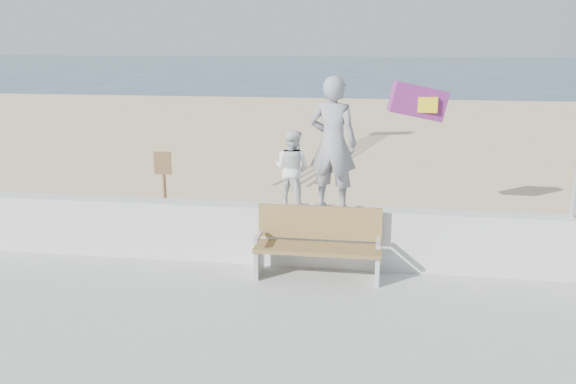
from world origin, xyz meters
The scene contains 8 objects.
ground centered at (0.00, 0.00, 0.00)m, with size 220.00×220.00×0.00m, color #2D475B.
sand centered at (0.00, 9.00, 0.04)m, with size 90.00×40.00×0.08m, color beige.
seawall centered at (0.00, 2.00, 0.63)m, with size 30.00×0.35×0.90m, color silver.
adult centered at (0.83, 2.00, 2.05)m, with size 0.71×0.47×1.95m, color gray.
child centered at (0.23, 2.00, 1.66)m, with size 0.56×0.44×1.16m, color silver.
bench centered at (0.68, 1.55, 0.69)m, with size 1.80×0.57×1.00m.
parafoil_kite centered at (2.21, 4.92, 2.37)m, with size 1.15×0.52×0.77m.
sign centered at (-2.38, 3.66, 0.94)m, with size 0.32×0.07×1.46m.
Camera 1 is at (1.47, -6.72, 3.55)m, focal length 38.00 mm.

